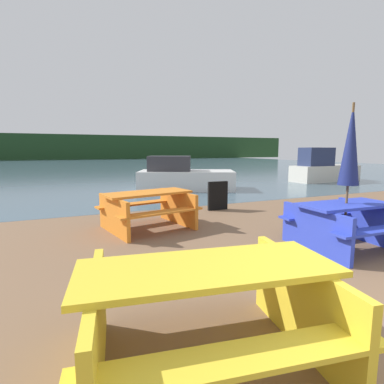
# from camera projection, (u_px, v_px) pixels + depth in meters

# --- Properties ---
(water) EXTENTS (60.00, 50.00, 0.00)m
(water) POSITION_uv_depth(u_px,v_px,m) (88.00, 165.00, 30.69)
(water) COLOR #425B6B
(water) RESTS_ON ground_plane
(far_treeline) EXTENTS (80.00, 1.60, 4.00)m
(far_treeline) POSITION_uv_depth(u_px,v_px,m) (78.00, 147.00, 48.58)
(far_treeline) COLOR #1E3D1E
(far_treeline) RESTS_ON water
(picnic_table_yellow) EXTENTS (2.02, 1.65, 0.76)m
(picnic_table_yellow) POSITION_uv_depth(u_px,v_px,m) (208.00, 304.00, 2.16)
(picnic_table_yellow) COLOR yellow
(picnic_table_yellow) RESTS_ON ground_plane
(picnic_table_blue) EXTENTS (1.58, 1.43, 0.73)m
(picnic_table_blue) POSITION_uv_depth(u_px,v_px,m) (345.00, 221.00, 4.78)
(picnic_table_blue) COLOR blue
(picnic_table_blue) RESTS_ON ground_plane
(picnic_table_orange) EXTENTS (1.94, 1.69, 0.74)m
(picnic_table_orange) POSITION_uv_depth(u_px,v_px,m) (148.00, 206.00, 5.96)
(picnic_table_orange) COLOR orange
(picnic_table_orange) RESTS_ON ground_plane
(umbrella_navy) EXTENTS (0.31, 0.31, 2.28)m
(umbrella_navy) POSITION_uv_depth(u_px,v_px,m) (351.00, 145.00, 4.61)
(umbrella_navy) COLOR brown
(umbrella_navy) RESTS_ON ground_plane
(boat) EXTENTS (4.09, 3.12, 1.32)m
(boat) POSITION_uv_depth(u_px,v_px,m) (183.00, 177.00, 11.86)
(boat) COLOR silver
(boat) RESTS_ON water
(boat_second) EXTENTS (3.68, 1.32, 1.67)m
(boat_second) POSITION_uv_depth(u_px,v_px,m) (323.00, 169.00, 14.85)
(boat_second) COLOR beige
(boat_second) RESTS_ON water
(signboard) EXTENTS (0.55, 0.08, 0.75)m
(signboard) POSITION_uv_depth(u_px,v_px,m) (218.00, 196.00, 7.81)
(signboard) COLOR black
(signboard) RESTS_ON ground_plane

